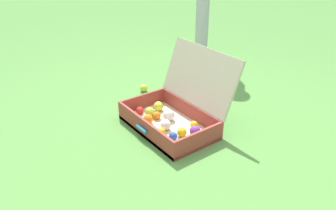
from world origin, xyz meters
name	(u,v)px	position (x,y,z in m)	size (l,w,h in m)	color
ground_plane	(181,132)	(0.00, 0.00, 0.00)	(16.00, 16.00, 0.00)	#569342
open_suitcase	(176,111)	(-0.10, 0.03, 0.12)	(0.68, 0.59, 0.53)	beige
stray_ball_on_grass	(144,88)	(-0.71, 0.16, 0.03)	(0.07, 0.07, 0.07)	#CCDB38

